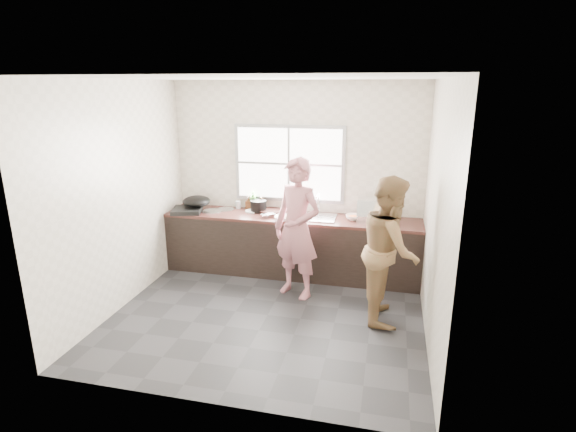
% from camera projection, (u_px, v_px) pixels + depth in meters
% --- Properties ---
extents(floor, '(3.60, 3.20, 0.01)m').
position_uv_depth(floor, '(268.00, 315.00, 5.33)').
color(floor, '#262629').
rests_on(floor, ground).
extents(ceiling, '(3.60, 3.20, 0.01)m').
position_uv_depth(ceiling, '(264.00, 77.00, 4.58)').
color(ceiling, silver).
rests_on(ceiling, wall_back).
extents(wall_back, '(3.60, 0.01, 2.70)m').
position_uv_depth(wall_back, '(296.00, 178.00, 6.46)').
color(wall_back, beige).
rests_on(wall_back, ground).
extents(wall_left, '(0.01, 3.20, 2.70)m').
position_uv_depth(wall_left, '(120.00, 197.00, 5.35)').
color(wall_left, silver).
rests_on(wall_left, ground).
extents(wall_right, '(0.01, 3.20, 2.70)m').
position_uv_depth(wall_right, '(437.00, 216.00, 4.57)').
color(wall_right, beige).
rests_on(wall_right, ground).
extents(wall_front, '(3.60, 0.01, 2.70)m').
position_uv_depth(wall_front, '(210.00, 257.00, 3.45)').
color(wall_front, beige).
rests_on(wall_front, ground).
extents(cabinet, '(3.60, 0.62, 0.82)m').
position_uv_depth(cabinet, '(291.00, 246.00, 6.43)').
color(cabinet, black).
rests_on(cabinet, floor).
extents(countertop, '(3.60, 0.64, 0.04)m').
position_uv_depth(countertop, '(291.00, 217.00, 6.31)').
color(countertop, '#3C1E18').
rests_on(countertop, cabinet).
extents(sink, '(0.55, 0.45, 0.02)m').
position_uv_depth(sink, '(316.00, 217.00, 6.22)').
color(sink, silver).
rests_on(sink, countertop).
extents(faucet, '(0.02, 0.02, 0.30)m').
position_uv_depth(faucet, '(318.00, 204.00, 6.37)').
color(faucet, silver).
rests_on(faucet, countertop).
extents(window_frame, '(1.60, 0.05, 1.10)m').
position_uv_depth(window_frame, '(289.00, 164.00, 6.41)').
color(window_frame, '#9EA0A5').
rests_on(window_frame, wall_back).
extents(window_glazing, '(1.50, 0.01, 1.00)m').
position_uv_depth(window_glazing, '(289.00, 164.00, 6.39)').
color(window_glazing, white).
rests_on(window_glazing, window_frame).
extents(woman, '(0.72, 0.62, 1.68)m').
position_uv_depth(woman, '(297.00, 233.00, 5.64)').
color(woman, '#C0737D').
rests_on(woman, floor).
extents(person_side, '(0.70, 0.87, 1.69)m').
position_uv_depth(person_side, '(390.00, 249.00, 5.07)').
color(person_side, brown).
rests_on(person_side, floor).
extents(cutting_board, '(0.40, 0.40, 0.04)m').
position_uv_depth(cutting_board, '(271.00, 211.00, 6.50)').
color(cutting_board, black).
rests_on(cutting_board, countertop).
extents(cleaver, '(0.22, 0.21, 0.01)m').
position_uv_depth(cleaver, '(268.00, 214.00, 6.24)').
color(cleaver, '#AFB2B6').
rests_on(cleaver, cutting_board).
extents(bowl_mince, '(0.27, 0.27, 0.06)m').
position_uv_depth(bowl_mince, '(283.00, 218.00, 6.11)').
color(bowl_mince, silver).
rests_on(bowl_mince, countertop).
extents(bowl_crabs, '(0.18, 0.18, 0.05)m').
position_uv_depth(bowl_crabs, '(353.00, 218.00, 6.13)').
color(bowl_crabs, white).
rests_on(bowl_crabs, countertop).
extents(bowl_held, '(0.23, 0.23, 0.06)m').
position_uv_depth(bowl_held, '(307.00, 217.00, 6.17)').
color(bowl_held, silver).
rests_on(bowl_held, countertop).
extents(black_pot, '(0.29, 0.29, 0.17)m').
position_uv_depth(black_pot, '(259.00, 206.00, 6.50)').
color(black_pot, black).
rests_on(black_pot, countertop).
extents(plate_food, '(0.29, 0.29, 0.02)m').
position_uv_depth(plate_food, '(253.00, 211.00, 6.52)').
color(plate_food, silver).
rests_on(plate_food, countertop).
extents(bottle_green, '(0.14, 0.14, 0.27)m').
position_uv_depth(bottle_green, '(253.00, 201.00, 6.61)').
color(bottle_green, '#418C2D').
rests_on(bottle_green, countertop).
extents(bottle_brown_tall, '(0.08, 0.09, 0.18)m').
position_uv_depth(bottle_brown_tall, '(249.00, 203.00, 6.64)').
color(bottle_brown_tall, '#4D2913').
rests_on(bottle_brown_tall, countertop).
extents(bottle_brown_short, '(0.18, 0.18, 0.17)m').
position_uv_depth(bottle_brown_short, '(261.00, 204.00, 6.60)').
color(bottle_brown_short, '#4C2813').
rests_on(bottle_brown_short, countertop).
extents(glass_jar, '(0.10, 0.10, 0.11)m').
position_uv_depth(glass_jar, '(238.00, 205.00, 6.69)').
color(glass_jar, '#BBBEC1').
rests_on(glass_jar, countertop).
extents(burner, '(0.50, 0.50, 0.06)m').
position_uv_depth(burner, '(187.00, 210.00, 6.49)').
color(burner, black).
rests_on(burner, countertop).
extents(wok, '(0.53, 0.53, 0.15)m').
position_uv_depth(wok, '(197.00, 201.00, 6.56)').
color(wok, black).
rests_on(wok, burner).
extents(dish_rack, '(0.40, 0.29, 0.30)m').
position_uv_depth(dish_rack, '(372.00, 209.00, 6.09)').
color(dish_rack, white).
rests_on(dish_rack, countertop).
extents(pot_lid_left, '(0.36, 0.36, 0.01)m').
position_uv_depth(pot_lid_left, '(212.00, 211.00, 6.52)').
color(pot_lid_left, silver).
rests_on(pot_lid_left, countertop).
extents(pot_lid_right, '(0.31, 0.31, 0.01)m').
position_uv_depth(pot_lid_right, '(226.00, 209.00, 6.62)').
color(pot_lid_right, '#B9BAC1').
rests_on(pot_lid_right, countertop).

